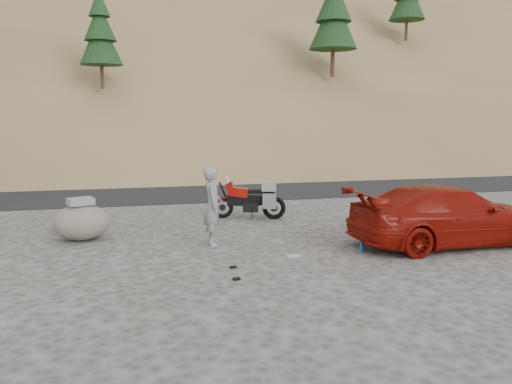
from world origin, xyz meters
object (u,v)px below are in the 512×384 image
motorcycle (252,200)px  red_car (447,244)px  man (213,244)px  boulder (82,221)px

motorcycle → red_car: bearing=-29.1°
red_car → motorcycle: bearing=42.2°
motorcycle → red_car: 5.47m
man → motorcycle: bearing=-23.5°
man → red_car: (5.35, -1.25, 0.00)m
motorcycle → boulder: (-4.54, -1.52, -0.10)m
man → boulder: size_ratio=1.22×
red_car → boulder: bearing=71.7°
red_car → boulder: boulder is taller
man → red_car: bearing=-96.7°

